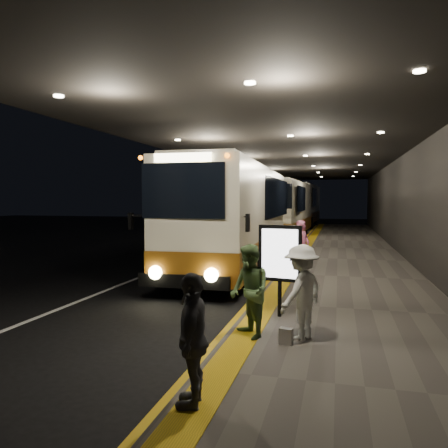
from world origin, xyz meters
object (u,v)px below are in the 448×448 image
at_px(coach_main, 237,220).
at_px(passenger_waiting_green, 250,291).
at_px(bag_plain, 286,336).
at_px(coach_second, 285,212).
at_px(passenger_waiting_white, 302,292).
at_px(passenger_boarding, 302,247).
at_px(coach_third, 302,207).
at_px(bag_polka, 304,314).
at_px(passenger_waiting_grey, 193,339).
at_px(stanchion_post, 258,284).
at_px(info_sign, 280,255).

bearing_deg(coach_main, passenger_waiting_green, -77.36).
bearing_deg(bag_plain, coach_second, 96.86).
distance_m(coach_second, passenger_waiting_white, 21.44).
distance_m(coach_main, passenger_boarding, 3.10).
height_order(passenger_waiting_green, bag_plain, passenger_waiting_green).
relative_size(coach_third, passenger_waiting_green, 7.60).
relative_size(coach_main, passenger_waiting_white, 7.31).
bearing_deg(passenger_boarding, bag_polka, -152.93).
xyz_separation_m(coach_second, bag_plain, (2.60, -21.62, -1.44)).
bearing_deg(passenger_boarding, coach_second, 31.15).
xyz_separation_m(passenger_boarding, bag_plain, (0.30, -7.00, -0.72)).
xyz_separation_m(coach_second, bag_polka, (2.79, -20.29, -1.41)).
bearing_deg(coach_second, coach_third, 91.76).
height_order(passenger_waiting_white, passenger_waiting_grey, passenger_waiting_white).
distance_m(coach_main, bag_polka, 8.01).
bearing_deg(coach_second, passenger_waiting_grey, -83.95).
xyz_separation_m(bag_polka, stanchion_post, (-1.03, 0.80, 0.39)).
relative_size(passenger_waiting_green, bag_plain, 5.94).
relative_size(coach_second, passenger_waiting_green, 7.15).
bearing_deg(coach_second, passenger_boarding, -79.31).
bearing_deg(bag_plain, passenger_waiting_white, 60.97).
bearing_deg(coach_second, passenger_waiting_green, -83.06).
distance_m(passenger_boarding, info_sign, 5.33).
bearing_deg(bag_plain, coach_third, 94.26).
distance_m(passenger_boarding, passenger_waiting_grey, 9.40).
relative_size(passenger_waiting_white, passenger_waiting_grey, 1.04).
xyz_separation_m(passenger_waiting_green, bag_plain, (0.65, -0.22, -0.67)).
bearing_deg(passenger_waiting_grey, bag_polka, 155.88).
bearing_deg(passenger_waiting_grey, passenger_waiting_white, 150.70).
bearing_deg(coach_second, bag_plain, -81.40).
relative_size(passenger_waiting_grey, bag_plain, 5.72).
bearing_deg(passenger_waiting_green, coach_main, 157.80).
xyz_separation_m(bag_polka, info_sign, (-0.52, 0.35, 1.09)).
height_order(info_sign, stanchion_post, info_sign).
bearing_deg(passenger_waiting_grey, info_sign, 164.14).
bearing_deg(coach_main, passenger_waiting_white, -71.58).
xyz_separation_m(coach_main, passenger_waiting_green, (2.18, -8.40, -0.80)).
height_order(coach_main, coach_third, coach_third).
relative_size(passenger_waiting_green, passenger_waiting_grey, 1.04).
relative_size(coach_second, stanchion_post, 10.40).
distance_m(coach_second, bag_polka, 20.53).
distance_m(coach_main, passenger_waiting_green, 8.71).
height_order(coach_third, passenger_waiting_white, coach_third).
height_order(bag_polka, bag_plain, bag_polka).
bearing_deg(stanchion_post, bag_plain, -68.41).
xyz_separation_m(coach_main, coach_second, (0.23, 13.01, -0.03)).
bearing_deg(bag_plain, coach_main, 108.18).
distance_m(coach_main, passenger_waiting_grey, 11.22).
height_order(passenger_waiting_green, stanchion_post, passenger_waiting_green).
height_order(passenger_waiting_grey, bag_polka, passenger_waiting_grey).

